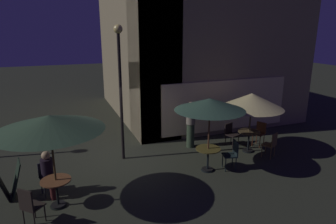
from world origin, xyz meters
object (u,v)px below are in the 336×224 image
at_px(patron_standing_1, 191,124).
at_px(cafe_chair_4, 260,132).
at_px(cafe_table_1, 57,187).
at_px(cafe_chair_1, 47,175).
at_px(cafe_table_0, 208,154).
at_px(patio_umbrella_0, 210,105).
at_px(cafe_table_2, 249,136).
at_px(patron_seated_0, 48,171).
at_px(menu_sandwich_board, 8,181).
at_px(patio_umbrella_2, 252,101).
at_px(patio_umbrella_1, 49,123).
at_px(cafe_chair_3, 271,143).
at_px(street_lamp_near_corner, 120,76).
at_px(cafe_chair_5, 230,132).
at_px(cafe_chair_2, 29,204).
at_px(cafe_chair_0, 232,152).

bearing_deg(patron_standing_1, cafe_chair_4, -41.81).
relative_size(cafe_table_1, cafe_chair_1, 0.83).
bearing_deg(cafe_table_0, patio_umbrella_0, -90.00).
height_order(cafe_table_2, cafe_chair_1, cafe_chair_1).
bearing_deg(patron_seated_0, cafe_chair_1, 180.00).
height_order(menu_sandwich_board, patio_umbrella_2, patio_umbrella_2).
relative_size(cafe_table_2, patron_seated_0, 0.63).
relative_size(patio_umbrella_1, cafe_chair_4, 2.81).
bearing_deg(cafe_table_1, cafe_chair_3, 4.23).
xyz_separation_m(cafe_chair_1, cafe_chair_3, (7.19, -0.23, -0.02)).
xyz_separation_m(cafe_table_1, patron_seated_0, (-0.18, 0.61, 0.17)).
xyz_separation_m(cafe_table_0, patron_standing_1, (0.32, 1.98, 0.33)).
xyz_separation_m(cafe_chair_4, patron_seated_0, (-7.48, -0.98, 0.15)).
xyz_separation_m(menu_sandwich_board, cafe_table_0, (5.63, -0.44, 0.06)).
distance_m(cafe_table_2, patron_standing_1, 2.14).
distance_m(street_lamp_near_corner, menu_sandwich_board, 4.34).
bearing_deg(cafe_chair_4, patio_umbrella_0, -2.13).
bearing_deg(patio_umbrella_2, street_lamp_near_corner, 167.17).
xyz_separation_m(patio_umbrella_1, cafe_chair_5, (6.28, 2.02, -1.68)).
bearing_deg(patron_seated_0, cafe_chair_3, 72.64).
relative_size(cafe_table_1, cafe_chair_2, 0.77).
height_order(cafe_table_2, cafe_chair_5, cafe_chair_5).
bearing_deg(cafe_chair_5, cafe_chair_1, -98.81).
xyz_separation_m(patio_umbrella_0, patio_umbrella_2, (2.10, 0.83, -0.25)).
xyz_separation_m(cafe_chair_1, cafe_chair_4, (7.52, 0.85, 0.01)).
bearing_deg(cafe_table_1, cafe_chair_4, 12.26).
bearing_deg(cafe_chair_3, cafe_table_0, 63.53).
xyz_separation_m(cafe_table_2, cafe_chair_1, (-6.79, -0.51, -0.03)).
xyz_separation_m(cafe_table_2, cafe_chair_4, (0.74, 0.33, -0.02)).
height_order(patio_umbrella_2, patron_standing_1, patio_umbrella_2).
distance_m(street_lamp_near_corner, patio_umbrella_0, 3.02).
height_order(street_lamp_near_corner, cafe_table_2, street_lamp_near_corner).
xyz_separation_m(patio_umbrella_1, patron_standing_1, (4.78, 2.40, -1.31)).
xyz_separation_m(cafe_table_0, cafe_chair_1, (-4.68, 0.32, -0.01)).
height_order(cafe_table_1, cafe_chair_1, cafe_chair_1).
relative_size(menu_sandwich_board, patio_umbrella_2, 0.43).
bearing_deg(cafe_chair_2, cafe_table_0, -35.33).
distance_m(menu_sandwich_board, patio_umbrella_1, 2.24).
bearing_deg(cafe_chair_4, cafe_chair_0, 8.74).
bearing_deg(menu_sandwich_board, cafe_chair_2, -77.51).
xyz_separation_m(cafe_table_1, cafe_chair_3, (6.97, 0.51, -0.00)).
distance_m(patio_umbrella_2, cafe_chair_2, 7.50).
distance_m(cafe_table_0, cafe_chair_5, 2.43).
bearing_deg(patron_standing_1, patio_umbrella_1, -177.29).
height_order(cafe_table_1, cafe_chair_2, cafe_chair_2).
bearing_deg(menu_sandwich_board, cafe_chair_4, -4.49).
relative_size(cafe_chair_3, cafe_chair_5, 1.05).
bearing_deg(street_lamp_near_corner, cafe_chair_4, -7.39).
xyz_separation_m(patio_umbrella_0, cafe_chair_2, (-5.04, -1.04, -1.59)).
xyz_separation_m(street_lamp_near_corner, patio_umbrella_1, (-2.18, -2.25, -0.68)).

